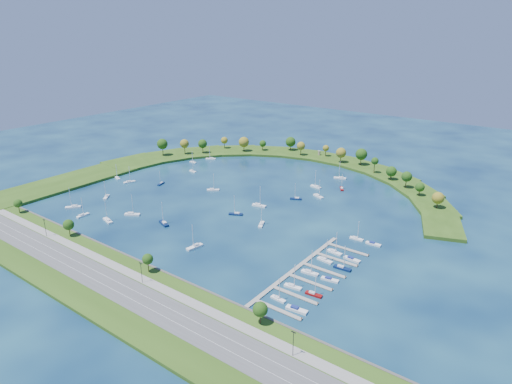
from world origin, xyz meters
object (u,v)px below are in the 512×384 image
Objects in this scene: moored_boat_8 at (106,197)px; moored_boat_16 at (316,186)px; moored_boat_5 at (213,189)px; moored_boat_6 at (108,220)px; docked_boat_2 at (293,286)px; docked_boat_10 at (356,238)px; moored_boat_13 at (118,178)px; docked_boat_11 at (373,244)px; moored_boat_1 at (259,205)px; moored_boat_2 at (340,178)px; moored_boat_17 at (236,214)px; moored_boat_19 at (211,158)px; docked_boat_1 at (296,309)px; docked_boat_7 at (342,267)px; moored_boat_12 at (193,162)px; docked_boat_5 at (330,279)px; docked_boat_3 at (314,294)px; dock_system at (309,273)px; moored_boat_0 at (129,182)px; moored_boat_10 at (132,214)px; docked_boat_0 at (278,298)px; harbor_tower at (319,153)px; docked_boat_4 at (310,272)px; moored_boat_18 at (261,224)px; moored_boat_3 at (195,246)px; moored_boat_9 at (296,198)px; moored_boat_15 at (161,183)px; moored_boat_14 at (342,188)px; docked_boat_8 at (335,252)px; moored_boat_7 at (318,196)px; docked_boat_9 at (352,259)px; moored_boat_4 at (83,215)px.

moored_boat_16 is at bearing 96.34° from moored_boat_8.
moored_boat_6 reaches higher than moored_boat_5.
docked_boat_2 is 62.10m from docked_boat_10.
moored_boat_13 is 202.89m from docked_boat_11.
moored_boat_2 is (17.11, 82.54, -0.01)m from moored_boat_1.
moored_boat_19 is at bearing -68.45° from moored_boat_17.
moored_boat_6 is (-76.06, -156.22, 0.02)m from moored_boat_2.
moored_boat_17 reaches higher than moored_boat_13.
docked_boat_1 is at bearing -72.95° from moored_boat_5.
docked_boat_7 is at bearing 96.16° from moored_boat_2.
moored_boat_12 is 1.19× the size of docked_boat_5.
moored_boat_19 is 213.96m from docked_boat_2.
docked_boat_7 is at bearing 84.73° from docked_boat_3.
moored_boat_1 is 1.24× the size of docked_boat_3.
dock_system is 6.42× the size of moored_boat_5.
moored_boat_0 is 182.01m from docked_boat_2.
moored_boat_10 reaches higher than moored_boat_13.
dock_system is 7.77× the size of docked_boat_0.
harbor_tower is 0.32× the size of docked_boat_4.
moored_boat_10 is 81.59m from moored_boat_18.
dock_system is at bearing -78.65° from moored_boat_0.
docked_boat_7 is (61.19, -17.74, 0.01)m from moored_boat_18.
moored_boat_0 is 1.32× the size of docked_boat_1.
moored_boat_3 is at bearing 171.60° from docked_boat_0.
moored_boat_2 reaches higher than moored_boat_5.
moored_boat_16 is 1.54× the size of docked_boat_5.
moored_boat_0 is 102.73m from moored_boat_17.
moored_boat_6 is 122.00m from moored_boat_9.
docked_boat_2 reaches higher than moored_boat_12.
moored_boat_15 is at bearing 69.02° from moored_boat_19.
docked_boat_11 is at bearing 74.89° from dock_system.
moored_boat_14 reaches higher than docked_boat_5.
moored_boat_6 is 15.49m from moored_boat_10.
docked_boat_7 is at bearing -131.49° from moored_boat_18.
moored_boat_3 is 1.20× the size of moored_boat_13.
moored_boat_3 is 88.07m from moored_boat_5.
moored_boat_1 is at bearing 15.66° from moored_boat_10.
docked_boat_3 is (185.81, -48.65, -0.04)m from moored_boat_0.
docked_boat_8 is (128.21, 45.24, -0.06)m from moored_boat_6.
docked_boat_1 is (178.70, -145.97, -0.23)m from moored_boat_19.
moored_boat_7 is 24.44m from moored_boat_14.
docked_boat_8 is at bearing -58.50° from harbor_tower.
dock_system is 7.12× the size of moored_boat_9.
moored_boat_8 is 113.03m from moored_boat_19.
docked_boat_8 reaches higher than docked_boat_9.
moored_boat_8 is (-67.77, -175.98, -3.13)m from harbor_tower.
moored_boat_16 reaches higher than moored_boat_15.
moored_boat_17 reaches higher than docked_boat_4.
moored_boat_4 is 1.15× the size of docked_boat_0.
docked_boat_11 is at bearing 84.30° from docked_boat_0.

